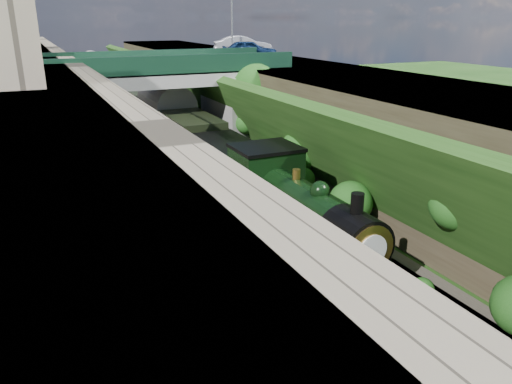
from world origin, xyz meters
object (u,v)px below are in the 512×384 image
object	(u,v)px
tree	(255,92)
lamppost	(232,16)
road_bridge	(173,100)
car_silver	(243,46)
tender	(230,171)
locomotive	(297,213)
car_blue	(249,50)

from	to	relation	value
tree	lamppost	world-z (taller)	lamppost
tree	road_bridge	bearing A→B (deg)	152.30
car_silver	tender	world-z (taller)	car_silver
road_bridge	locomotive	bearing A→B (deg)	-89.14
locomotive	car_silver	bearing A→B (deg)	71.29
tender	car_silver	bearing A→B (deg)	64.56
locomotive	tender	distance (m)	7.37
road_bridge	locomotive	xyz separation A→B (m)	(0.26, -17.02, -2.18)
lamppost	car_silver	distance (m)	3.20
road_bridge	lamppost	distance (m)	11.70
locomotive	lamppost	bearing A→B (deg)	73.55
locomotive	tender	xyz separation A→B (m)	(-0.00, 7.36, -0.27)
tree	car_silver	distance (m)	12.08
car_blue	car_silver	distance (m)	4.91
lamppost	car_silver	size ratio (longest dim) A/B	1.18
road_bridge	locomotive	size ratio (longest dim) A/B	1.56
car_blue	road_bridge	bearing A→B (deg)	134.05
tree	lamppost	size ratio (longest dim) A/B	1.10
tree	tender	xyz separation A→B (m)	(-4.71, -7.05, -3.03)
tree	locomotive	distance (m)	15.41
tree	lamppost	bearing A→B (deg)	76.04
tree	car_blue	size ratio (longest dim) A/B	1.50
tree	car_silver	bearing A→B (deg)	70.52
road_bridge	tree	xyz separation A→B (m)	(4.97, -2.61, 0.57)
road_bridge	car_silver	bearing A→B (deg)	43.79
tree	tender	world-z (taller)	tree
road_bridge	lamppost	xyz separation A→B (m)	(7.41, 7.21, 5.49)
lamppost	car_blue	world-z (taller)	lamppost
lamppost	tender	size ratio (longest dim) A/B	1.00
road_bridge	locomotive	distance (m)	17.16
car_blue	tender	distance (m)	16.23
car_silver	locomotive	size ratio (longest dim) A/B	0.50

